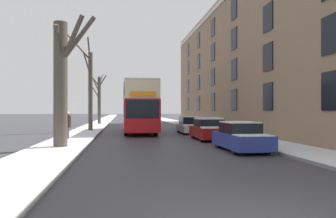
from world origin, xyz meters
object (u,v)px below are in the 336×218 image
(bare_tree_left_2, at_px, (99,98))
(parked_car_2, at_px, (190,126))
(bare_tree_left_1, at_px, (90,88))
(double_decker_bus, at_px, (139,105))
(pedestrian_left_sidewalk, at_px, (68,125))
(parked_car_0, at_px, (241,137))
(bare_tree_left_0, at_px, (62,79))
(parked_car_1, at_px, (209,130))

(bare_tree_left_2, height_order, parked_car_2, bare_tree_left_2)
(bare_tree_left_1, distance_m, double_decker_bus, 4.80)
(bare_tree_left_1, relative_size, pedestrian_left_sidewalk, 4.71)
(pedestrian_left_sidewalk, bearing_deg, parked_car_2, -67.02)
(double_decker_bus, distance_m, parked_car_0, 13.90)
(bare_tree_left_0, relative_size, double_decker_bus, 0.66)
(bare_tree_left_0, height_order, double_decker_bus, bare_tree_left_0)
(bare_tree_left_0, height_order, parked_car_0, bare_tree_left_0)
(parked_car_2, bearing_deg, parked_car_1, -90.00)
(bare_tree_left_2, height_order, double_decker_bus, bare_tree_left_2)
(double_decker_bus, xyz_separation_m, pedestrian_left_sidewalk, (-4.83, -6.96, -1.38))
(double_decker_bus, bearing_deg, parked_car_2, -18.52)
(parked_car_1, bearing_deg, double_decker_bus, 119.95)
(bare_tree_left_2, bearing_deg, pedestrian_left_sidewalk, -91.07)
(double_decker_bus, xyz_separation_m, parked_car_0, (4.23, -13.13, -1.75))
(parked_car_0, xyz_separation_m, parked_car_1, (0.00, 5.79, 0.02))
(bare_tree_left_2, distance_m, double_decker_bus, 16.15)
(bare_tree_left_1, xyz_separation_m, parked_car_0, (8.52, -14.64, -3.31))
(bare_tree_left_2, relative_size, double_decker_bus, 0.66)
(bare_tree_left_1, height_order, parked_car_0, bare_tree_left_1)
(parked_car_0, bearing_deg, bare_tree_left_2, 106.81)
(parked_car_0, distance_m, parked_car_2, 11.71)
(double_decker_bus, height_order, parked_car_2, double_decker_bus)
(bare_tree_left_0, xyz_separation_m, parked_car_0, (8.63, -1.62, -2.83))
(bare_tree_left_2, distance_m, parked_car_2, 19.21)
(bare_tree_left_1, relative_size, bare_tree_left_2, 1.28)
(parked_car_2, xyz_separation_m, pedestrian_left_sidewalk, (-9.06, -5.55, 0.37))
(bare_tree_left_0, height_order, bare_tree_left_1, bare_tree_left_1)
(parked_car_1, relative_size, parked_car_2, 1.00)
(parked_car_1, distance_m, parked_car_2, 5.92)
(pedestrian_left_sidewalk, bearing_deg, parked_car_0, -132.70)
(bare_tree_left_2, bearing_deg, parked_car_1, -69.26)
(parked_car_2, bearing_deg, double_decker_bus, 161.48)
(parked_car_0, bearing_deg, bare_tree_left_0, 169.40)
(double_decker_bus, xyz_separation_m, parked_car_1, (4.23, -7.34, -1.73))
(parked_car_1, relative_size, pedestrian_left_sidewalk, 2.17)
(bare_tree_left_1, xyz_separation_m, parked_car_1, (8.52, -8.85, -3.29))
(bare_tree_left_2, distance_m, pedestrian_left_sidewalk, 22.60)
(bare_tree_left_0, bearing_deg, parked_car_0, -10.60)
(bare_tree_left_1, height_order, parked_car_1, bare_tree_left_1)
(double_decker_bus, relative_size, pedestrian_left_sidewalk, 5.60)
(double_decker_bus, height_order, parked_car_1, double_decker_bus)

